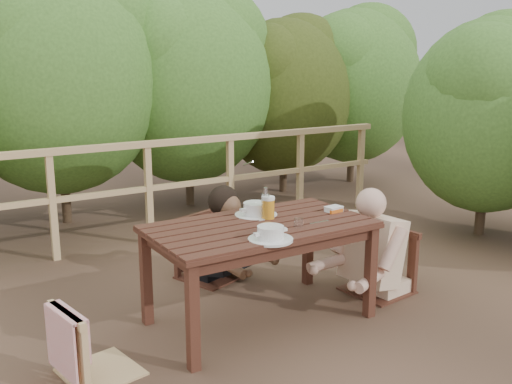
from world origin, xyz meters
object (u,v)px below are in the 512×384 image
bottle (265,204)px  butter_tub (334,210)px  bread_roll (267,228)px  beer_glass (268,208)px  tumbler (299,224)px  chair_far (211,222)px  soup_near (271,233)px  chair_left (96,306)px  diner_right (384,205)px  table (260,273)px  soup_far (256,210)px  woman (210,206)px  chair_right (380,235)px

bottle → butter_tub: (0.53, -0.09, -0.09)m
bread_roll → beer_glass: beer_glass is taller
beer_glass → tumbler: beer_glass is taller
chair_far → butter_tub: size_ratio=7.74×
bread_roll → tumbler: size_ratio=1.87×
soup_near → butter_tub: bearing=21.6°
chair_left → chair_far: 1.60m
chair_left → butter_tub: chair_left is taller
diner_right → soup_near: size_ratio=4.97×
chair_far → soup_near: (-0.22, -1.21, 0.25)m
bread_roll → tumbler: bearing=-2.0°
chair_left → tumbler: bearing=-104.5°
table → butter_tub: (0.62, -0.02, 0.37)m
beer_glass → soup_far: bearing=98.1°
chair_far → soup_far: size_ratio=3.14×
woman → butter_tub: size_ratio=9.84×
beer_glass → chair_far: bearing=91.6°
woman → soup_near: (-0.22, -1.23, 0.13)m
bread_roll → woman: bearing=81.7°
table → diner_right: size_ratio=1.06×
chair_right → soup_far: bearing=-112.2°
woman → bottle: size_ratio=5.08×
soup_near → chair_left: bearing=168.5°
woman → butter_tub: 1.07m
chair_far → beer_glass: size_ratio=5.61×
soup_near → tumbler: 0.31m
chair_far → butter_tub: chair_far is taller
table → bread_roll: 0.43m
chair_left → soup_far: bearing=-86.3°
soup_near → soup_far: bearing=67.1°
butter_tub → tumbler: bearing=-165.1°
chair_right → tumbler: bearing=-87.1°
bottle → chair_far: bearing=89.7°
soup_far → bottle: size_ratio=1.27×
chair_far → soup_far: chair_far is taller
chair_right → soup_far: 1.02m
table → butter_tub: butter_tub is taller
chair_far → woman: size_ratio=0.79×
chair_far → tumbler: size_ratio=12.95×
diner_right → soup_far: 1.01m
soup_far → butter_tub: soup_far is taller
woman → table: bearing=64.5°
table → bottle: size_ratio=6.22×
beer_glass → butter_tub: 0.51m
woman → soup_far: size_ratio=3.99×
chair_right → bread_roll: size_ratio=6.74×
table → soup_far: soup_far is taller
beer_glass → bottle: (-0.03, -0.00, 0.03)m
chair_far → soup_far: 0.73m
diner_right → butter_tub: diner_right is taller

